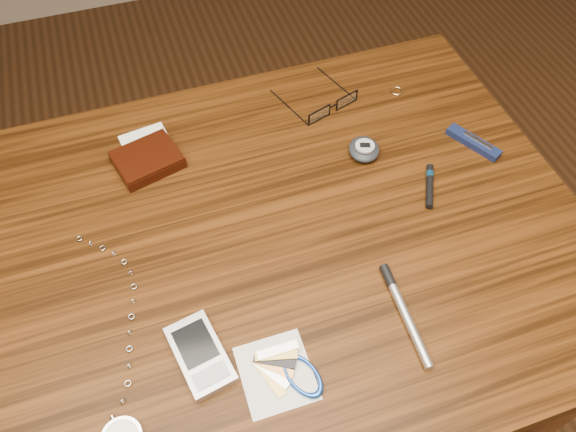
{
  "coord_description": "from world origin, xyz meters",
  "views": [
    {
      "loc": [
        -0.08,
        -0.44,
        1.41
      ],
      "look_at": [
        0.07,
        0.02,
        0.76
      ],
      "focal_mm": 35.0,
      "sensor_mm": 36.0,
      "label": 1
    }
  ],
  "objects_px": {
    "pda_phone": "(200,354)",
    "silver_pen": "(402,306)",
    "desk": "(248,279)",
    "pocket_knife": "(474,142)",
    "wallet_and_card": "(147,159)",
    "eyeglasses": "(331,106)",
    "pedometer": "(364,149)",
    "pocket_watch": "(122,429)",
    "notepad_keys": "(289,373)"
  },
  "relations": [
    {
      "from": "pda_phone",
      "to": "silver_pen",
      "type": "height_order",
      "value": "pda_phone"
    },
    {
      "from": "desk",
      "to": "pocket_knife",
      "type": "xyz_separation_m",
      "value": [
        0.41,
        0.07,
        0.11
      ]
    },
    {
      "from": "wallet_and_card",
      "to": "eyeglasses",
      "type": "relative_size",
      "value": 1.01
    },
    {
      "from": "pedometer",
      "to": "pda_phone",
      "type": "bearing_deg",
      "value": -142.43
    },
    {
      "from": "pedometer",
      "to": "pocket_knife",
      "type": "xyz_separation_m",
      "value": [
        0.18,
        -0.04,
        -0.0
      ]
    },
    {
      "from": "desk",
      "to": "wallet_and_card",
      "type": "relative_size",
      "value": 7.21
    },
    {
      "from": "pocket_watch",
      "to": "desk",
      "type": "bearing_deg",
      "value": 45.12
    },
    {
      "from": "desk",
      "to": "pedometer",
      "type": "height_order",
      "value": "pedometer"
    },
    {
      "from": "pedometer",
      "to": "notepad_keys",
      "type": "relative_size",
      "value": 0.66
    },
    {
      "from": "pocket_knife",
      "to": "pocket_watch",
      "type": "bearing_deg",
      "value": -156.07
    },
    {
      "from": "desk",
      "to": "silver_pen",
      "type": "xyz_separation_m",
      "value": [
        0.17,
        -0.17,
        0.11
      ]
    },
    {
      "from": "pocket_watch",
      "to": "eyeglasses",
      "type": "bearing_deg",
      "value": 45.12
    },
    {
      "from": "desk",
      "to": "silver_pen",
      "type": "relative_size",
      "value": 6.6
    },
    {
      "from": "eyeglasses",
      "to": "pda_phone",
      "type": "height_order",
      "value": "eyeglasses"
    },
    {
      "from": "eyeglasses",
      "to": "notepad_keys",
      "type": "bearing_deg",
      "value": -117.49
    },
    {
      "from": "eyeglasses",
      "to": "pda_phone",
      "type": "bearing_deg",
      "value": -130.85
    },
    {
      "from": "pda_phone",
      "to": "pocket_knife",
      "type": "xyz_separation_m",
      "value": [
        0.51,
        0.21,
        -0.0
      ]
    },
    {
      "from": "notepad_keys",
      "to": "pedometer",
      "type": "bearing_deg",
      "value": 53.01
    },
    {
      "from": "wallet_and_card",
      "to": "pda_phone",
      "type": "bearing_deg",
      "value": -89.45
    },
    {
      "from": "wallet_and_card",
      "to": "notepad_keys",
      "type": "distance_m",
      "value": 0.41
    },
    {
      "from": "pedometer",
      "to": "silver_pen",
      "type": "height_order",
      "value": "pedometer"
    },
    {
      "from": "notepad_keys",
      "to": "wallet_and_card",
      "type": "bearing_deg",
      "value": 104.07
    },
    {
      "from": "pedometer",
      "to": "silver_pen",
      "type": "bearing_deg",
      "value": -103.18
    },
    {
      "from": "desk",
      "to": "wallet_and_card",
      "type": "distance_m",
      "value": 0.25
    },
    {
      "from": "pda_phone",
      "to": "pedometer",
      "type": "bearing_deg",
      "value": 37.57
    },
    {
      "from": "notepad_keys",
      "to": "pda_phone",
      "type": "bearing_deg",
      "value": 150.08
    },
    {
      "from": "desk",
      "to": "notepad_keys",
      "type": "bearing_deg",
      "value": -90.63
    },
    {
      "from": "desk",
      "to": "pocket_knife",
      "type": "relative_size",
      "value": 10.79
    },
    {
      "from": "wallet_and_card",
      "to": "silver_pen",
      "type": "xyz_separation_m",
      "value": [
        0.27,
        -0.36,
        -0.0
      ]
    },
    {
      "from": "pocket_knife",
      "to": "wallet_and_card",
      "type": "bearing_deg",
      "value": 165.75
    },
    {
      "from": "desk",
      "to": "notepad_keys",
      "type": "height_order",
      "value": "notepad_keys"
    },
    {
      "from": "desk",
      "to": "pocket_watch",
      "type": "relative_size",
      "value": 3.06
    },
    {
      "from": "eyeglasses",
      "to": "pedometer",
      "type": "xyz_separation_m",
      "value": [
        0.01,
        -0.11,
        -0.0
      ]
    },
    {
      "from": "eyeglasses",
      "to": "silver_pen",
      "type": "height_order",
      "value": "eyeglasses"
    },
    {
      "from": "pedometer",
      "to": "wallet_and_card",
      "type": "bearing_deg",
      "value": 164.91
    },
    {
      "from": "eyeglasses",
      "to": "pocket_watch",
      "type": "xyz_separation_m",
      "value": [
        -0.42,
        -0.42,
        -0.0
      ]
    },
    {
      "from": "notepad_keys",
      "to": "pocket_knife",
      "type": "height_order",
      "value": "same"
    },
    {
      "from": "eyeglasses",
      "to": "pedometer",
      "type": "distance_m",
      "value": 0.11
    },
    {
      "from": "desk",
      "to": "pedometer",
      "type": "bearing_deg",
      "value": 24.71
    },
    {
      "from": "desk",
      "to": "eyeglasses",
      "type": "relative_size",
      "value": 7.25
    },
    {
      "from": "pocket_knife",
      "to": "silver_pen",
      "type": "distance_m",
      "value": 0.33
    },
    {
      "from": "pocket_watch",
      "to": "pedometer",
      "type": "xyz_separation_m",
      "value": [
        0.43,
        0.31,
        0.0
      ]
    },
    {
      "from": "pocket_knife",
      "to": "silver_pen",
      "type": "relative_size",
      "value": 0.61
    },
    {
      "from": "eyeglasses",
      "to": "pocket_knife",
      "type": "relative_size",
      "value": 1.49
    },
    {
      "from": "desk",
      "to": "pocket_watch",
      "type": "bearing_deg",
      "value": -134.88
    },
    {
      "from": "wallet_and_card",
      "to": "pocket_watch",
      "type": "bearing_deg",
      "value": -104.31
    },
    {
      "from": "silver_pen",
      "to": "eyeglasses",
      "type": "bearing_deg",
      "value": 82.62
    },
    {
      "from": "eyeglasses",
      "to": "pedometer",
      "type": "height_order",
      "value": "same"
    },
    {
      "from": "pocket_watch",
      "to": "pedometer",
      "type": "relative_size",
      "value": 4.7
    },
    {
      "from": "pedometer",
      "to": "silver_pen",
      "type": "relative_size",
      "value": 0.46
    }
  ]
}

